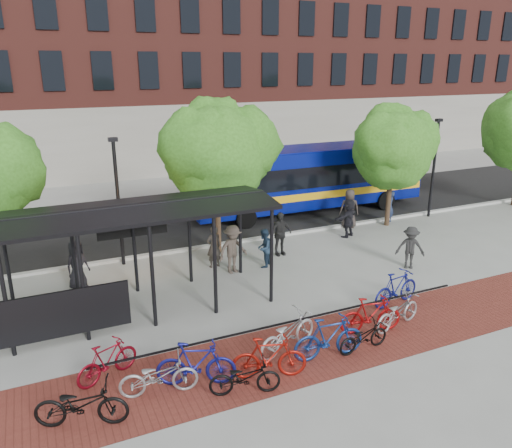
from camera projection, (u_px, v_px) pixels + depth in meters
name	position (u px, v px, depth m)	size (l,w,h in m)	color
ground	(318.00, 268.00, 19.89)	(160.00, 160.00, 0.00)	#9E9E99
asphalt_street	(241.00, 215.00, 26.82)	(160.00, 8.00, 0.01)	black
curb	(274.00, 236.00, 23.34)	(160.00, 0.25, 0.12)	#B7B7B2
brick_strip	(348.00, 339.00, 14.78)	(24.00, 3.00, 0.01)	maroon
bike_rack_rail	(295.00, 334.00, 15.05)	(12.00, 0.05, 0.95)	black
building_brick	(266.00, 36.00, 43.26)	(55.00, 14.00, 20.00)	maroon
bus_shelter	(103.00, 226.00, 15.36)	(10.60, 3.07, 3.60)	black
tree_b	(218.00, 149.00, 20.28)	(5.15, 4.20, 6.47)	#382619
tree_c	(394.00, 144.00, 23.94)	(4.66, 3.80, 5.92)	#382619
lamp_post_left	(118.00, 199.00, 19.41)	(0.35, 0.20, 5.12)	black
lamp_post_right	(434.00, 165.00, 25.70)	(0.35, 0.20, 5.12)	black
bus	(308.00, 175.00, 26.81)	(13.09, 3.31, 3.52)	navy
bike_0	(81.00, 404.00, 11.10)	(0.73, 2.09, 1.10)	black
bike_1	(107.00, 361.00, 12.76)	(0.50, 1.76, 1.06)	maroon
bike_2	(159.00, 376.00, 12.17)	(0.67, 1.93, 1.01)	gray
bike_3	(196.00, 364.00, 12.49)	(0.57, 2.02, 1.22)	navy
bike_4	(245.00, 377.00, 12.20)	(0.62, 1.77, 0.93)	black
bike_5	(269.00, 358.00, 12.79)	(0.56, 1.97, 1.18)	maroon
bike_6	(288.00, 333.00, 14.00)	(0.75, 2.15, 1.13)	#BDBEC0
bike_7	(329.00, 338.00, 13.65)	(0.59, 2.08, 1.25)	navy
bike_8	(363.00, 337.00, 14.06)	(0.58, 1.66, 0.87)	black
bike_9	(371.00, 315.00, 14.97)	(0.55, 1.94, 1.17)	#9D0E0F
bike_10	(398.00, 312.00, 15.29)	(0.69, 1.97, 1.03)	#9F9FA1
bike_11	(396.00, 288.00, 16.69)	(0.57, 2.01, 1.21)	navy
pedestrian_0	(77.00, 265.00, 17.82)	(0.89, 0.58, 1.82)	black
pedestrian_1	(214.00, 247.00, 19.73)	(0.62, 0.41, 1.71)	#38322D
pedestrian_2	(264.00, 248.00, 19.79)	(0.76, 0.59, 1.57)	#1D2F44
pedestrian_3	(233.00, 249.00, 19.17)	(1.24, 0.72, 1.93)	#4C4138
pedestrian_4	(280.00, 234.00, 20.97)	(1.10, 0.46, 1.88)	#242424
pedestrian_5	(348.00, 218.00, 23.21)	(1.69, 0.54, 1.82)	black
pedestrian_6	(349.00, 209.00, 24.47)	(0.95, 0.62, 1.94)	#39312D
pedestrian_7	(390.00, 207.00, 25.26)	(0.61, 0.40, 1.66)	navy
pedestrian_9	(410.00, 248.00, 19.61)	(1.12, 0.64, 1.73)	#242424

